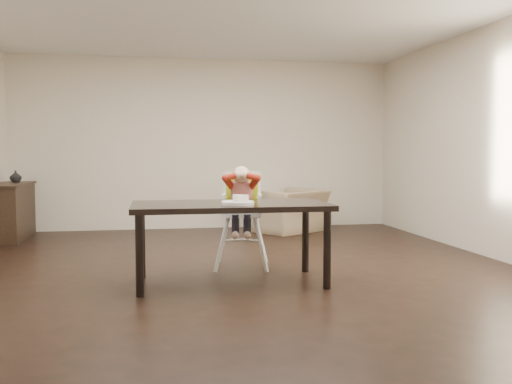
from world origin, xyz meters
TOP-DOWN VIEW (x-y plane):
  - ground at (0.00, 0.00)m, footprint 7.00×7.00m
  - room_walls at (0.00, 0.00)m, footprint 6.02×7.02m
  - dining_table at (-0.13, -0.43)m, footprint 1.80×0.90m
  - high_chair at (0.09, 0.32)m, footprint 0.52×0.52m
  - plate at (-0.07, -0.58)m, footprint 0.34×0.34m
  - armchair at (1.20, 2.80)m, footprint 1.19×1.10m
  - sideboard at (-2.78, 2.70)m, footprint 0.44×1.26m
  - vase at (-2.78, 3.01)m, footprint 0.17×0.18m

SIDE VIEW (x-z plane):
  - ground at x=0.00m, z-range 0.00..0.00m
  - sideboard at x=-2.78m, z-range 0.00..0.79m
  - armchair at x=1.20m, z-range 0.00..0.87m
  - dining_table at x=-0.13m, z-range 0.30..1.05m
  - high_chair at x=0.09m, z-range 0.22..1.29m
  - plate at x=-0.07m, z-range 0.74..0.82m
  - vase at x=-2.78m, z-range 0.79..0.95m
  - room_walls at x=0.00m, z-range 0.50..3.21m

